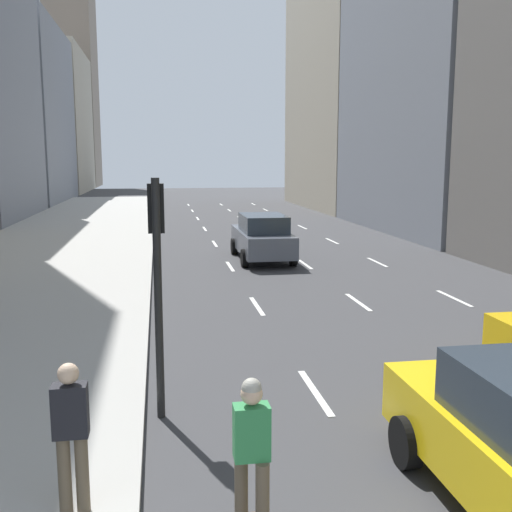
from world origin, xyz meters
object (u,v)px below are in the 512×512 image
sedan_black_near (262,237)px  traffic_light_pole (157,259)px  pedestrian_near_curb (71,431)px  skateboarder (252,453)px

sedan_black_near → traffic_light_pole: (-3.95, -13.70, 1.51)m
pedestrian_near_curb → traffic_light_pole: 3.14m
sedan_black_near → skateboarder: sedan_black_near is taller
traffic_light_pole → pedestrian_near_curb: bearing=-108.9°
skateboarder → pedestrian_near_curb: (-1.81, 0.58, 0.10)m
sedan_black_near → traffic_light_pole: 14.34m
sedan_black_near → skateboarder: size_ratio=2.76×
skateboarder → traffic_light_pole: traffic_light_pole is taller
sedan_black_near → skateboarder: 17.24m
sedan_black_near → traffic_light_pole: size_ratio=1.34×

